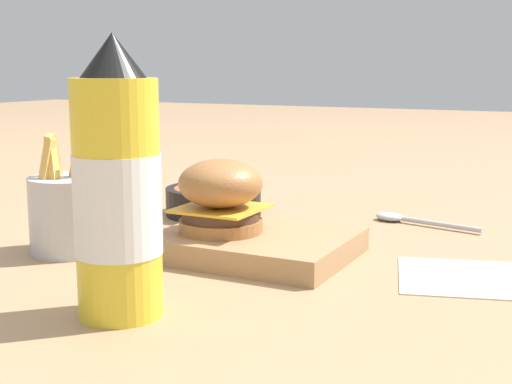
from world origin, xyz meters
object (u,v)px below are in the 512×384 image
Objects in this scene: serving_board at (256,245)px; spoon at (403,219)px; ketchup_bottle at (119,192)px; fries_basket at (71,213)px; burger at (223,195)px; side_bowl at (213,200)px.

serving_board is 0.28m from spoon.
fries_basket is at bearing 141.23° from ketchup_bottle.
ketchup_bottle is at bearing -38.77° from fries_basket.
ketchup_bottle is at bearing -84.07° from burger.
ketchup_bottle reaches higher than side_bowl.
serving_board is 0.88× the size of ketchup_bottle.
fries_basket is at bearing -158.95° from serving_board.
ketchup_bottle is 1.74× the size of fries_basket.
fries_basket reaches higher than side_bowl.
fries_basket is 1.00× the size of side_bowl.
spoon is at bearing 67.37° from serving_board.
serving_board is 1.37× the size of spoon.
burger is at bearing -57.12° from side_bowl.
spoon is at bearing 75.85° from ketchup_bottle.
fries_basket reaches higher than serving_board.
spoon is at bearing 14.73° from side_bowl.
burger reaches higher than serving_board.
ketchup_bottle is at bearing 88.57° from spoon.
fries_basket is (-0.20, 0.16, -0.07)m from ketchup_bottle.
burger is 0.32m from spoon.
side_bowl is at bearing 80.61° from fries_basket.
serving_board is at bearing 80.09° from spoon.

